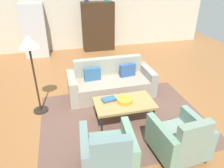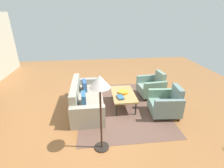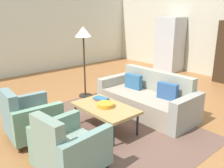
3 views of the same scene
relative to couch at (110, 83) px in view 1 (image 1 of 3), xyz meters
The scene contains 12 objects.
ground_plane 0.61m from the couch, 88.28° to the right, with size 11.64×11.64×0.00m, color #9A6336.
wall_back 4.00m from the couch, 89.76° to the left, with size 9.70×0.12×2.80m, color beige.
area_rug 1.17m from the couch, 89.96° to the right, with size 3.40×2.60×0.01m, color brown.
couch is the anchor object (origin of this frame).
coffee_table 1.19m from the couch, 89.96° to the right, with size 1.20×0.70×0.45m.
armchair_left 2.43m from the couch, 104.41° to the right, with size 0.86×0.86×0.88m.
armchair_right 2.43m from the couch, 75.53° to the right, with size 0.87×0.87×0.88m.
fruit_bowl 1.20m from the couch, 89.51° to the right, with size 0.30×0.30×0.07m, color orange.
book_stack 1.10m from the couch, 105.37° to the right, with size 0.31×0.22×0.05m.
cabinet 3.57m from the couch, 84.09° to the left, with size 1.20×0.51×1.80m.
refrigerator 3.97m from the couch, 120.01° to the left, with size 0.80×0.73×1.85m.
floor_lamp 2.10m from the couch, 166.61° to the right, with size 0.40×0.40×1.72m.
Camera 1 is at (-1.13, -4.08, 2.78)m, focal length 34.06 mm.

